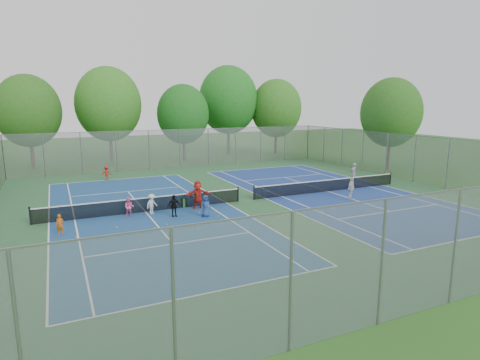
% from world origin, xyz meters
% --- Properties ---
extents(ground, '(120.00, 120.00, 0.00)m').
position_xyz_m(ground, '(0.00, 0.00, 0.00)').
color(ground, '#26581B').
rests_on(ground, ground).
extents(court_pad, '(32.00, 32.00, 0.01)m').
position_xyz_m(court_pad, '(0.00, 0.00, 0.01)').
color(court_pad, '#295733').
rests_on(court_pad, ground).
extents(court_left, '(10.97, 23.77, 0.01)m').
position_xyz_m(court_left, '(-7.00, 0.00, 0.02)').
color(court_left, navy).
rests_on(court_left, court_pad).
extents(court_right, '(10.97, 23.77, 0.01)m').
position_xyz_m(court_right, '(7.00, 0.00, 0.02)').
color(court_right, navy).
rests_on(court_right, court_pad).
extents(net_left, '(12.87, 0.10, 0.91)m').
position_xyz_m(net_left, '(-7.00, 0.00, 0.46)').
color(net_left, black).
rests_on(net_left, ground).
extents(net_right, '(12.87, 0.10, 0.91)m').
position_xyz_m(net_right, '(7.00, 0.00, 0.46)').
color(net_right, black).
rests_on(net_right, ground).
extents(fence_north, '(32.00, 0.10, 4.00)m').
position_xyz_m(fence_north, '(0.00, 16.00, 2.00)').
color(fence_north, gray).
rests_on(fence_north, ground).
extents(fence_south, '(32.00, 0.10, 4.00)m').
position_xyz_m(fence_south, '(0.00, -16.00, 2.00)').
color(fence_south, gray).
rests_on(fence_south, ground).
extents(fence_east, '(0.10, 32.00, 4.00)m').
position_xyz_m(fence_east, '(16.00, 0.00, 2.00)').
color(fence_east, gray).
rests_on(fence_east, ground).
extents(tree_nw, '(6.40, 6.40, 9.58)m').
position_xyz_m(tree_nw, '(-14.00, 22.00, 5.89)').
color(tree_nw, '#443326').
rests_on(tree_nw, ground).
extents(tree_nl, '(7.20, 7.20, 10.69)m').
position_xyz_m(tree_nl, '(-6.00, 23.00, 6.54)').
color(tree_nl, '#443326').
rests_on(tree_nl, ground).
extents(tree_nc, '(6.00, 6.00, 8.85)m').
position_xyz_m(tree_nc, '(2.00, 21.00, 5.39)').
color(tree_nc, '#443326').
rests_on(tree_nc, ground).
extents(tree_nr, '(7.60, 7.60, 11.42)m').
position_xyz_m(tree_nr, '(9.00, 24.00, 7.04)').
color(tree_nr, '#443326').
rests_on(tree_nr, ground).
extents(tree_ne, '(6.60, 6.60, 9.77)m').
position_xyz_m(tree_ne, '(15.00, 22.00, 5.97)').
color(tree_ne, '#443326').
rests_on(tree_ne, ground).
extents(tree_side_e, '(6.00, 6.00, 9.20)m').
position_xyz_m(tree_side_e, '(19.00, 6.00, 5.74)').
color(tree_side_e, '#443326').
rests_on(tree_side_e, ground).
extents(ball_crate, '(0.34, 0.34, 0.28)m').
position_xyz_m(ball_crate, '(-5.23, 0.35, 0.14)').
color(ball_crate, blue).
rests_on(ball_crate, ground).
extents(ball_hopper, '(0.39, 0.39, 0.62)m').
position_xyz_m(ball_hopper, '(-4.44, 0.15, 0.31)').
color(ball_hopper, '#248539').
rests_on(ball_hopper, ground).
extents(student_a, '(0.45, 0.35, 1.07)m').
position_xyz_m(student_a, '(-11.91, -2.47, 0.54)').
color(student_a, '#CF5A13').
rests_on(student_a, ground).
extents(student_b, '(0.68, 0.60, 1.17)m').
position_xyz_m(student_b, '(-8.07, -0.60, 0.59)').
color(student_b, pink).
rests_on(student_b, ground).
extents(student_c, '(0.94, 0.82, 1.26)m').
position_xyz_m(student_c, '(-6.71, -0.60, 0.63)').
color(student_c, silver).
rests_on(student_c, ground).
extents(student_d, '(0.80, 0.35, 1.34)m').
position_xyz_m(student_d, '(-5.65, -1.76, 0.67)').
color(student_d, black).
rests_on(student_d, ground).
extents(student_e, '(0.69, 0.48, 1.33)m').
position_xyz_m(student_e, '(-3.93, -2.59, 0.67)').
color(student_e, navy).
rests_on(student_e, ground).
extents(student_f, '(1.73, 0.75, 1.81)m').
position_xyz_m(student_f, '(-3.73, -0.60, 0.90)').
color(student_f, red).
rests_on(student_f, ground).
extents(child_far_baseline, '(0.85, 0.50, 1.29)m').
position_xyz_m(child_far_baseline, '(-7.89, 11.89, 0.65)').
color(child_far_baseline, '#A01F16').
rests_on(child_far_baseline, ground).
extents(instructor, '(0.71, 0.56, 1.70)m').
position_xyz_m(instructor, '(11.09, 1.93, 0.85)').
color(instructor, gray).
rests_on(instructor, ground).
extents(teen_court_b, '(1.03, 0.78, 1.62)m').
position_xyz_m(teen_court_b, '(6.82, -2.86, 0.81)').
color(teen_court_b, silver).
rests_on(teen_court_b, ground).
extents(tennis_ball_0, '(0.07, 0.07, 0.07)m').
position_xyz_m(tennis_ball_0, '(-3.66, -4.37, 0.03)').
color(tennis_ball_0, '#E6F238').
rests_on(tennis_ball_0, ground).
extents(tennis_ball_1, '(0.07, 0.07, 0.07)m').
position_xyz_m(tennis_ball_1, '(-6.48, -3.26, 0.03)').
color(tennis_ball_1, '#C8F037').
rests_on(tennis_ball_1, ground).
extents(tennis_ball_2, '(0.07, 0.07, 0.07)m').
position_xyz_m(tennis_ball_2, '(-9.11, -2.60, 0.03)').
color(tennis_ball_2, '#CBDF34').
rests_on(tennis_ball_2, ground).
extents(tennis_ball_3, '(0.07, 0.07, 0.07)m').
position_xyz_m(tennis_ball_3, '(-4.09, -1.84, 0.03)').
color(tennis_ball_3, '#BCDB33').
rests_on(tennis_ball_3, ground).
extents(tennis_ball_4, '(0.07, 0.07, 0.07)m').
position_xyz_m(tennis_ball_4, '(-3.27, -2.93, 0.03)').
color(tennis_ball_4, '#CDF037').
rests_on(tennis_ball_4, ground).
extents(tennis_ball_5, '(0.07, 0.07, 0.07)m').
position_xyz_m(tennis_ball_5, '(-7.28, -3.64, 0.03)').
color(tennis_ball_5, '#C5ED37').
rests_on(tennis_ball_5, ground).
extents(tennis_ball_6, '(0.07, 0.07, 0.07)m').
position_xyz_m(tennis_ball_6, '(-8.52, -5.74, 0.03)').
color(tennis_ball_6, '#A1C52E').
rests_on(tennis_ball_6, ground).
extents(tennis_ball_7, '(0.07, 0.07, 0.07)m').
position_xyz_m(tennis_ball_7, '(-5.15, -4.72, 0.03)').
color(tennis_ball_7, yellow).
rests_on(tennis_ball_7, ground).
extents(tennis_ball_8, '(0.07, 0.07, 0.07)m').
position_xyz_m(tennis_ball_8, '(-2.94, -2.73, 0.03)').
color(tennis_ball_8, '#B6DD33').
rests_on(tennis_ball_8, ground).
extents(tennis_ball_9, '(0.07, 0.07, 0.07)m').
position_xyz_m(tennis_ball_9, '(-11.20, -3.39, 0.03)').
color(tennis_ball_9, '#DAF138').
rests_on(tennis_ball_9, ground).
extents(tennis_ball_10, '(0.07, 0.07, 0.07)m').
position_xyz_m(tennis_ball_10, '(-6.33, -5.78, 0.03)').
color(tennis_ball_10, '#B0CC2F').
rests_on(tennis_ball_10, ground).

